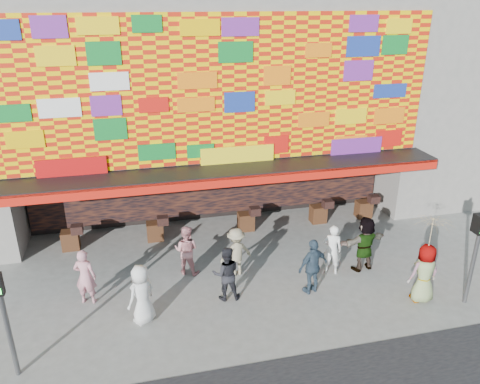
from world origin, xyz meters
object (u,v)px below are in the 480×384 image
Objects in this scene: signal_right at (476,247)px; ped_b at (85,277)px; ped_f at (365,244)px; ped_d at (236,252)px; ped_h at (332,249)px; ped_a at (142,294)px; parasol at (431,234)px; ped_g at (424,273)px; ped_i at (186,250)px; ped_c at (226,274)px; ped_e at (313,266)px; signal_left at (4,310)px.

signal_right is 11.27m from ped_b.
signal_right is at bearing 121.22° from ped_f.
ped_d is 3.12m from ped_h.
ped_a is 0.88× the size of parasol.
parasol reaches higher than ped_g.
ped_g is (0.87, -2.02, -0.02)m from ped_f.
parasol is (8.11, -0.93, 1.34)m from ped_a.
parasol is (6.60, -3.15, 1.39)m from ped_i.
ped_g is at bearing -176.51° from ped_b.
ped_b is (-1.57, 1.29, -0.01)m from ped_a.
ped_c reaches higher than ped_d.
ped_g reaches higher than ped_c.
ped_c is at bearing 164.81° from signal_right.
ped_g reaches higher than ped_a.
ped_a is 0.95× the size of ped_g.
signal_right is at bearing 141.64° from ped_e.
ped_f is at bearing 13.27° from signal_left.
parasol reaches higher than ped_f.
ped_c is at bearing -24.16° from ped_e.
ped_c is at bearing 30.14° from ped_h.
ped_f reaches higher than ped_g.
ped_a is at bearing 17.82° from ped_d.
ped_a is 2.03m from ped_b.
ped_c is at bearing 145.79° from ped_i.
ped_b is at bearing 167.10° from parasol.
ped_b reaches higher than ped_c.
ped_a reaches higher than ped_c.
ped_d is (-6.29, 3.09, -1.04)m from signal_right.
ped_g is at bearing 161.64° from signal_right.
signal_left is 1.70× the size of ped_a.
ped_h reaches higher than ped_i.
signal_left is 3.17m from ped_b.
ped_e is at bearing 144.21° from ped_a.
ped_e is at bearing -179.98° from ped_c.
ped_g is at bearing 2.10° from signal_left.
ped_e is 2.31m from ped_f.
signal_left reaches higher than ped_b.
parasol is (0.87, -2.02, 1.28)m from ped_f.
ped_i is (4.57, 3.56, -1.02)m from signal_left.
ped_b is at bearing -11.04° from ped_f.
ped_g is at bearing 140.83° from ped_e.
signal_right is 4.64m from ped_e.
ped_h is (9.16, 2.46, -1.00)m from signal_left.
ped_a is 5.10m from ped_e.
signal_left is at bearing -14.93° from ped_a.
ped_g is at bearing 180.00° from parasol.
parasol is (-1.23, 0.41, 0.37)m from signal_right.
ped_d is (6.11, 3.09, -1.04)m from signal_left.
signal_right is 8.66m from ped_i.
ped_i is (-7.83, 3.56, -1.02)m from signal_right.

